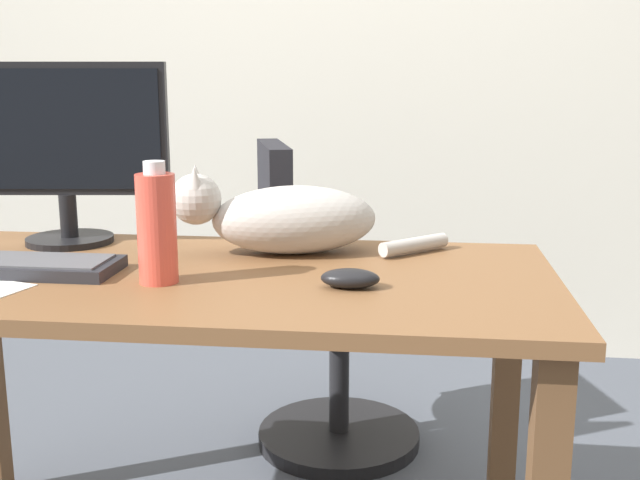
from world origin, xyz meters
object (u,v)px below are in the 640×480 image
object	(u,v)px
cat	(284,217)
water_bottle	(157,227)
computer_mouse	(350,278)
monitor	(63,146)
keyboard	(9,265)
office_chair	(322,321)

from	to	relation	value
cat	water_bottle	world-z (taller)	water_bottle
computer_mouse	water_bottle	world-z (taller)	water_bottle
monitor	computer_mouse	world-z (taller)	monitor
keyboard	monitor	bearing A→B (deg)	88.96
office_chair	computer_mouse	bearing A→B (deg)	-79.53
monitor	water_bottle	xyz separation A→B (m)	(0.32, -0.31, -0.12)
office_chair	keyboard	size ratio (longest dim) A/B	2.05
cat	water_bottle	bearing A→B (deg)	-126.47
water_bottle	office_chair	bearing A→B (deg)	73.47
cat	computer_mouse	size ratio (longest dim) A/B	5.46
monitor	cat	distance (m)	0.54
cat	monitor	bearing A→B (deg)	174.85
monitor	keyboard	xyz separation A→B (m)	(-0.00, -0.27, -0.21)
office_chair	computer_mouse	xyz separation A→B (m)	(0.14, -0.75, 0.33)
office_chair	cat	xyz separation A→B (m)	(-0.03, -0.49, 0.40)
monitor	cat	xyz separation A→B (m)	(0.52, -0.05, -0.15)
keyboard	computer_mouse	size ratio (longest dim) A/B	4.00
monitor	water_bottle	size ratio (longest dim) A/B	2.07
office_chair	keyboard	xyz separation A→B (m)	(-0.55, -0.72, 0.33)
monitor	computer_mouse	size ratio (longest dim) A/B	4.36
office_chair	water_bottle	bearing A→B (deg)	-106.53
office_chair	water_bottle	world-z (taller)	water_bottle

